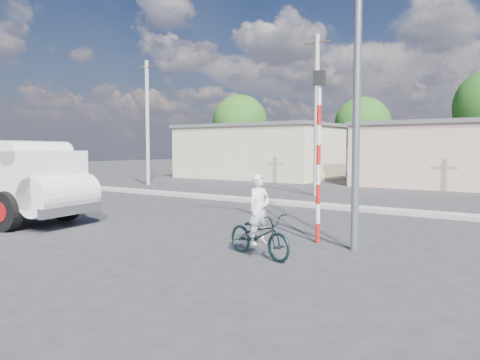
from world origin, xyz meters
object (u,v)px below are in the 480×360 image
Objects in this scene: truck at (1,177)px; cyclist at (259,222)px; traffic_pole at (319,141)px; streetlight at (351,39)px; bicycle at (259,235)px.

truck reaches higher than cyclist.
traffic_pole is 2.56m from streetlight.
streetlight is at bearing -17.73° from traffic_pole.
streetlight reaches higher than bicycle.
traffic_pole reaches higher than truck.
cyclist is at bearing -124.77° from streetlight.
traffic_pole is (9.94, 2.93, 1.12)m from truck.
cyclist is 0.36× the size of traffic_pole.
traffic_pole is at bearing 162.27° from streetlight.
streetlight is at bearing -19.99° from bicycle.
traffic_pole is at bearing 5.16° from cyclist.
traffic_pole is 0.48× the size of streetlight.
bicycle is 0.28m from cyclist.
traffic_pole reaches higher than cyclist.
truck is 11.72m from streetlight.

